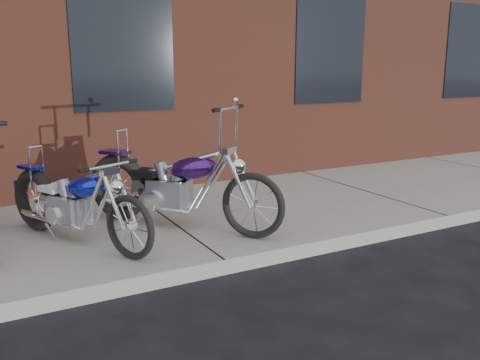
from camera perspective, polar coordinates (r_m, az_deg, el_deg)
ground at (r=4.80m, az=-1.71°, el=-10.63°), size 120.00×120.00×0.00m
sidewalk at (r=6.07m, az=-8.13°, el=-4.98°), size 22.00×3.00×0.15m
chopper_purple at (r=5.60m, az=-7.14°, el=-1.01°), size 1.57×1.99×1.36m
chopper_blue at (r=5.35m, az=-18.05°, el=-2.75°), size 1.02×1.96×0.93m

